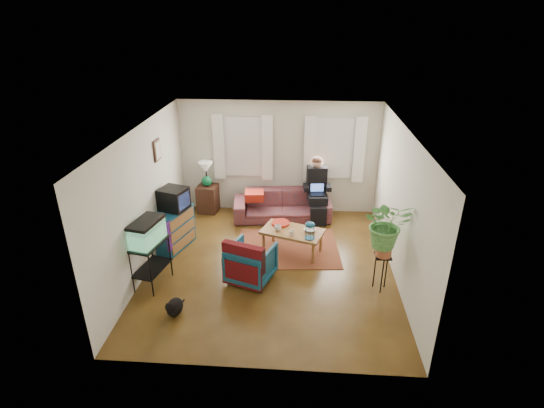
# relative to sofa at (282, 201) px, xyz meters

# --- Properties ---
(floor) EXTENTS (4.50, 5.00, 0.01)m
(floor) POSITION_rel_sofa_xyz_m (-0.11, -2.05, -0.43)
(floor) COLOR #4F2B14
(floor) RESTS_ON ground
(ceiling) EXTENTS (4.50, 5.00, 0.01)m
(ceiling) POSITION_rel_sofa_xyz_m (-0.11, -2.05, 2.17)
(ceiling) COLOR white
(ceiling) RESTS_ON wall_back
(wall_back) EXTENTS (4.50, 0.01, 2.60)m
(wall_back) POSITION_rel_sofa_xyz_m (-0.11, 0.45, 0.87)
(wall_back) COLOR silver
(wall_back) RESTS_ON floor
(wall_front) EXTENTS (4.50, 0.01, 2.60)m
(wall_front) POSITION_rel_sofa_xyz_m (-0.11, -4.55, 0.87)
(wall_front) COLOR silver
(wall_front) RESTS_ON floor
(wall_left) EXTENTS (0.01, 5.00, 2.60)m
(wall_left) POSITION_rel_sofa_xyz_m (-2.36, -2.05, 0.87)
(wall_left) COLOR silver
(wall_left) RESTS_ON floor
(wall_right) EXTENTS (0.01, 5.00, 2.60)m
(wall_right) POSITION_rel_sofa_xyz_m (2.14, -2.05, 0.87)
(wall_right) COLOR silver
(wall_right) RESTS_ON floor
(window_left) EXTENTS (1.08, 0.04, 1.38)m
(window_left) POSITION_rel_sofa_xyz_m (-0.91, 0.43, 1.12)
(window_left) COLOR white
(window_left) RESTS_ON wall_back
(window_right) EXTENTS (1.08, 0.04, 1.38)m
(window_right) POSITION_rel_sofa_xyz_m (1.14, 0.43, 1.12)
(window_right) COLOR white
(window_right) RESTS_ON wall_back
(curtains_left) EXTENTS (1.36, 0.06, 1.50)m
(curtains_left) POSITION_rel_sofa_xyz_m (-0.91, 0.35, 1.12)
(curtains_left) COLOR white
(curtains_left) RESTS_ON wall_back
(curtains_right) EXTENTS (1.36, 0.06, 1.50)m
(curtains_right) POSITION_rel_sofa_xyz_m (1.14, 0.35, 1.12)
(curtains_right) COLOR white
(curtains_right) RESTS_ON wall_back
(picture_frame) EXTENTS (0.04, 0.32, 0.40)m
(picture_frame) POSITION_rel_sofa_xyz_m (-2.33, -1.20, 1.52)
(picture_frame) COLOR #3D2616
(picture_frame) RESTS_ON wall_left
(area_rug) EXTENTS (2.12, 1.75, 0.01)m
(area_rug) POSITION_rel_sofa_xyz_m (0.19, -1.36, -0.42)
(area_rug) COLOR brown
(area_rug) RESTS_ON floor
(sofa) EXTENTS (2.25, 1.08, 0.85)m
(sofa) POSITION_rel_sofa_xyz_m (0.00, 0.00, 0.00)
(sofa) COLOR brown
(sofa) RESTS_ON floor
(seated_person) EXTENTS (0.61, 0.72, 1.30)m
(seated_person) POSITION_rel_sofa_xyz_m (0.78, 0.08, 0.22)
(seated_person) COLOR black
(seated_person) RESTS_ON sofa
(side_table) EXTENTS (0.49, 0.49, 0.65)m
(side_table) POSITION_rel_sofa_xyz_m (-1.76, 0.23, -0.10)
(side_table) COLOR #3C1F16
(side_table) RESTS_ON floor
(table_lamp) EXTENTS (0.37, 0.37, 0.59)m
(table_lamp) POSITION_rel_sofa_xyz_m (-1.76, 0.23, 0.50)
(table_lamp) COLOR white
(table_lamp) RESTS_ON side_table
(dresser) EXTENTS (0.71, 1.00, 0.81)m
(dresser) POSITION_rel_sofa_xyz_m (-2.10, -1.47, -0.02)
(dresser) COLOR #12656E
(dresser) RESTS_ON floor
(crt_tv) EXTENTS (0.61, 0.59, 0.43)m
(crt_tv) POSITION_rel_sofa_xyz_m (-2.06, -1.39, 0.60)
(crt_tv) COLOR black
(crt_tv) RESTS_ON dresser
(aquarium_stand) EXTENTS (0.56, 0.80, 0.82)m
(aquarium_stand) POSITION_rel_sofa_xyz_m (-2.11, -2.75, -0.02)
(aquarium_stand) COLOR black
(aquarium_stand) RESTS_ON floor
(aquarium) EXTENTS (0.50, 0.73, 0.43)m
(aquarium) POSITION_rel_sofa_xyz_m (-2.11, -2.75, 0.61)
(aquarium) COLOR #7FD899
(aquarium) RESTS_ON aquarium_stand
(black_cat) EXTENTS (0.31, 0.42, 0.32)m
(black_cat) POSITION_rel_sofa_xyz_m (-1.51, -3.53, -0.26)
(black_cat) COLOR black
(black_cat) RESTS_ON floor
(armchair) EXTENTS (0.92, 0.89, 0.75)m
(armchair) POSITION_rel_sofa_xyz_m (-0.42, -2.48, -0.05)
(armchair) COLOR #137074
(armchair) RESTS_ON floor
(serape_throw) EXTENTS (0.77, 0.42, 0.62)m
(serape_throw) POSITION_rel_sofa_xyz_m (-0.52, -2.76, 0.11)
(serape_throw) COLOR #9E0A0A
(serape_throw) RESTS_ON armchair
(coffee_table) EXTENTS (1.31, 0.98, 0.48)m
(coffee_table) POSITION_rel_sofa_xyz_m (0.28, -1.51, -0.18)
(coffee_table) COLOR brown
(coffee_table) RESTS_ON floor
(cup_a) EXTENTS (0.17, 0.17, 0.10)m
(cup_a) POSITION_rel_sofa_xyz_m (-0.01, -1.52, 0.11)
(cup_a) COLOR white
(cup_a) RESTS_ON coffee_table
(cup_b) EXTENTS (0.13, 0.13, 0.10)m
(cup_b) POSITION_rel_sofa_xyz_m (0.26, -1.70, 0.11)
(cup_b) COLOR beige
(cup_b) RESTS_ON coffee_table
(bowl) EXTENTS (0.29, 0.29, 0.06)m
(bowl) POSITION_rel_sofa_xyz_m (0.61, -1.51, 0.08)
(bowl) COLOR white
(bowl) RESTS_ON coffee_table
(snack_tray) EXTENTS (0.46, 0.46, 0.04)m
(snack_tray) POSITION_rel_sofa_xyz_m (0.03, -1.25, 0.08)
(snack_tray) COLOR #B21414
(snack_tray) RESTS_ON coffee_table
(birdcage) EXTENTS (0.24, 0.24, 0.34)m
(birdcage) POSITION_rel_sofa_xyz_m (0.60, -1.79, 0.23)
(birdcage) COLOR #115B6B
(birdcage) RESTS_ON coffee_table
(plant_stand) EXTENTS (0.29, 0.29, 0.67)m
(plant_stand) POSITION_rel_sofa_xyz_m (1.81, -2.62, -0.09)
(plant_stand) COLOR black
(plant_stand) RESTS_ON floor
(potted_plant) EXTENTS (0.77, 0.67, 0.84)m
(potted_plant) POSITION_rel_sofa_xyz_m (1.81, -2.62, 0.70)
(potted_plant) COLOR #599947
(potted_plant) RESTS_ON plant_stand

